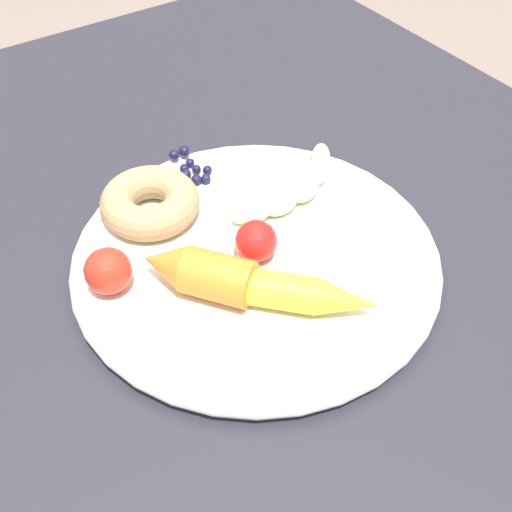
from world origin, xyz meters
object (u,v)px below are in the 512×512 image
at_px(plate, 256,258).
at_px(carrot_yellow, 301,294).
at_px(banana, 297,186).
at_px(carrot_orange, 196,272).
at_px(dining_table, 275,321).
at_px(donut, 150,202).
at_px(tomato_mid, 108,271).
at_px(blueberry_pile, 187,172).
at_px(tomato_near, 256,241).

relative_size(plate, carrot_yellow, 2.92).
height_order(banana, carrot_orange, carrot_orange).
height_order(dining_table, carrot_orange, carrot_orange).
bearing_deg(banana, dining_table, -48.20).
distance_m(plate, donut, 0.12).
bearing_deg(tomato_mid, plate, 73.00).
xyz_separation_m(dining_table, carrot_orange, (-0.01, -0.08, 0.12)).
distance_m(dining_table, tomato_mid, 0.20).
relative_size(banana, blueberry_pile, 2.63).
bearing_deg(donut, blueberry_pile, 119.30).
xyz_separation_m(banana, tomato_near, (0.05, -0.09, 0.01)).
height_order(banana, tomato_mid, tomato_mid).
relative_size(banana, carrot_orange, 1.46).
height_order(carrot_yellow, blueberry_pile, carrot_yellow).
distance_m(plate, blueberry_pile, 0.14).
xyz_separation_m(carrot_orange, tomato_mid, (-0.04, -0.07, -0.00)).
bearing_deg(dining_table, blueberry_pile, -175.70).
height_order(dining_table, donut, donut).
distance_m(banana, tomato_mid, 0.22).
relative_size(blueberry_pile, tomato_near, 1.50).
bearing_deg(blueberry_pile, tomato_mid, -53.45).
relative_size(dining_table, tomato_near, 28.38).
bearing_deg(tomato_mid, tomato_near, 72.96).
bearing_deg(carrot_yellow, tomato_near, 177.85).
xyz_separation_m(carrot_yellow, donut, (-0.18, -0.05, 0.00)).
xyz_separation_m(carrot_yellow, tomato_near, (-0.07, 0.00, 0.00)).
bearing_deg(dining_table, carrot_yellow, -17.44).
bearing_deg(donut, carrot_yellow, 16.18).
bearing_deg(blueberry_pile, banana, 41.04).
height_order(tomato_near, tomato_mid, tomato_mid).
bearing_deg(banana, carrot_orange, -70.21).
bearing_deg(plate, tomato_mid, -107.00).
height_order(plate, tomato_mid, tomato_mid).
xyz_separation_m(carrot_orange, donut, (-0.11, 0.01, -0.00)).
bearing_deg(dining_table, tomato_near, -121.47).
relative_size(carrot_orange, tomato_near, 2.71).
bearing_deg(dining_table, banana, 131.80).
bearing_deg(carrot_orange, blueberry_pile, 153.66).
relative_size(carrot_yellow, blueberry_pile, 1.99).
xyz_separation_m(dining_table, tomato_mid, (-0.05, -0.15, 0.12)).
distance_m(carrot_yellow, tomato_mid, 0.17).
distance_m(donut, blueberry_pile, 0.07).
bearing_deg(banana, tomato_near, -59.44).
relative_size(carrot_orange, tomato_mid, 2.53).
relative_size(dining_table, tomato_mid, 26.50).
xyz_separation_m(tomato_near, tomato_mid, (-0.04, -0.13, 0.00)).
bearing_deg(tomato_near, banana, 120.56).
xyz_separation_m(plate, blueberry_pile, (-0.14, 0.01, 0.01)).
bearing_deg(carrot_orange, plate, 93.77).
relative_size(plate, banana, 2.21).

